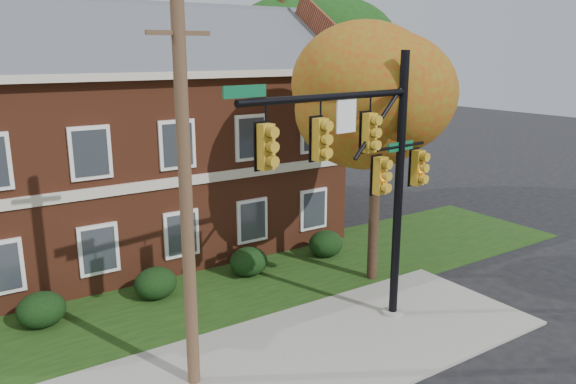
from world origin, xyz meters
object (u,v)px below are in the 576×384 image
hedge_left (41,310)px  hedge_right (249,262)px  apartment_building (99,129)px  traffic_signal (367,165)px  tree_far_rear (75,31)px  tree_right_rear (322,46)px  hedge_center (156,283)px  utility_pole (186,205)px  hedge_far_right (326,244)px  tree_near_right (387,89)px

hedge_left → hedge_right: 7.00m
apartment_building → hedge_left: size_ratio=13.43×
traffic_signal → tree_far_rear: bearing=91.9°
tree_far_rear → tree_right_rear: bearing=-35.0°
apartment_building → hedge_right: bearing=-56.3°
hedge_center → tree_right_rear: (11.31, 6.11, 7.60)m
tree_right_rear → utility_pole: (-12.34, -11.32, -3.58)m
hedge_far_right → tree_near_right: (0.22, -2.83, 6.14)m
hedge_far_right → traffic_signal: 7.54m
apartment_building → tree_right_rear: bearing=4.3°
hedge_center → tree_right_rear: 14.94m
apartment_building → traffic_signal: size_ratio=2.37×
tree_far_rear → utility_pole: (-2.36, -18.31, -4.30)m
hedge_left → tree_near_right: 12.68m
hedge_right → tree_near_right: bearing=-37.3°
hedge_right → utility_pole: 7.98m
hedge_left → hedge_center: 3.50m
hedge_right → utility_pole: size_ratio=0.16×
hedge_left → traffic_signal: 10.35m
hedge_center → traffic_signal: size_ratio=0.18×
hedge_center → traffic_signal: traffic_signal is taller
tree_right_rear → hedge_right: bearing=-142.0°
hedge_far_right → tree_right_rear: 10.66m
hedge_center → tree_near_right: bearing=-21.4°
hedge_left → tree_right_rear: 17.74m
hedge_far_right → utility_pole: 10.38m
hedge_far_right → utility_pole: (-8.02, -5.21, 4.02)m
hedge_far_right → tree_near_right: tree_near_right is taller
tree_far_rear → traffic_signal: bearing=-81.4°
apartment_building → tree_near_right: bearing=-48.2°
tree_right_rear → tree_near_right: bearing=-114.6°
apartment_building → traffic_signal: bearing=-68.8°
hedge_right → hedge_left: bearing=180.0°
traffic_signal → tree_near_right: bearing=33.3°
tree_right_rear → hedge_left: bearing=-157.6°
utility_pole → traffic_signal: bearing=0.5°
tree_far_rear → utility_pole: bearing=-97.4°
hedge_center → hedge_far_right: bearing=0.0°
hedge_center → hedge_far_right: (7.00, 0.00, 0.00)m
traffic_signal → hedge_right: bearing=90.1°
hedge_center → tree_near_right: tree_near_right is taller
hedge_right → tree_near_right: (3.72, -2.83, 6.14)m
traffic_signal → apartment_building: bearing=104.5°
apartment_building → utility_pole: apartment_building is taller
tree_far_rear → hedge_right: bearing=-80.6°
apartment_building → tree_right_rear: tree_right_rear is taller
tree_far_rear → traffic_signal: (2.80, -18.51, -3.92)m
traffic_signal → utility_pole: size_ratio=0.89×
hedge_left → hedge_right: (7.00, 0.00, 0.00)m
hedge_left → utility_pole: bearing=-64.6°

